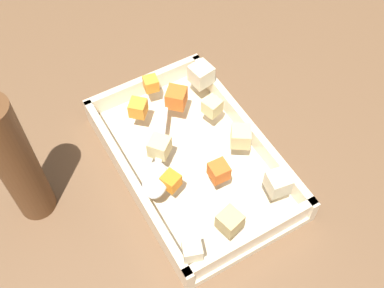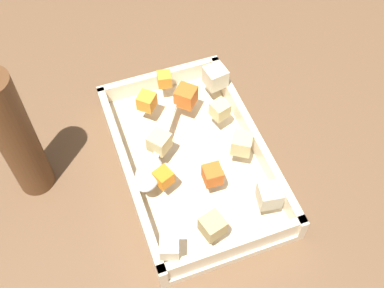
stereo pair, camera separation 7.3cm
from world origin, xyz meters
name	(u,v)px [view 1 (the left image)]	position (x,y,z in m)	size (l,w,h in m)	color
ground_plane	(201,163)	(0.00, 0.00, 0.00)	(4.00, 4.00, 0.00)	brown
baking_dish	(192,160)	(0.00, -0.01, 0.01)	(0.35, 0.22, 0.05)	beige
carrot_chunk_rim_edge	(151,84)	(-0.14, -0.01, 0.06)	(0.02, 0.02, 0.02)	orange
carrot_chunk_near_left	(176,98)	(-0.09, 0.01, 0.06)	(0.03, 0.03, 0.03)	orange
carrot_chunk_heap_side	(138,108)	(-0.11, -0.06, 0.06)	(0.03, 0.03, 0.03)	orange
carrot_chunk_corner_se	(219,171)	(0.06, -0.01, 0.06)	(0.03, 0.03, 0.03)	orange
carrot_chunk_near_spoon	(171,181)	(0.04, -0.07, 0.06)	(0.02, 0.02, 0.02)	orange
potato_chunk_back_center	(212,106)	(-0.05, 0.05, 0.06)	(0.03, 0.03, 0.03)	#E0CC89
potato_chunk_far_left	(230,221)	(0.14, -0.04, 0.06)	(0.03, 0.03, 0.03)	tan
potato_chunk_corner_ne	(201,75)	(-0.12, 0.07, 0.07)	(0.03, 0.03, 0.03)	beige
potato_chunk_mid_right	(278,183)	(0.12, 0.06, 0.07)	(0.03, 0.03, 0.03)	beige
potato_chunk_corner_sw	(241,136)	(0.02, 0.06, 0.06)	(0.03, 0.03, 0.03)	#E0CC89
potato_chunk_corner_nw	(192,250)	(0.15, -0.10, 0.06)	(0.03, 0.03, 0.03)	beige
potato_chunk_far_right	(159,147)	(-0.02, -0.06, 0.06)	(0.03, 0.03, 0.03)	#E0CC89
serving_spoon	(156,172)	(0.01, -0.08, 0.06)	(0.19, 0.14, 0.02)	silver
pepper_mill	(15,162)	(-0.06, -0.26, 0.12)	(0.05, 0.05, 0.26)	brown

